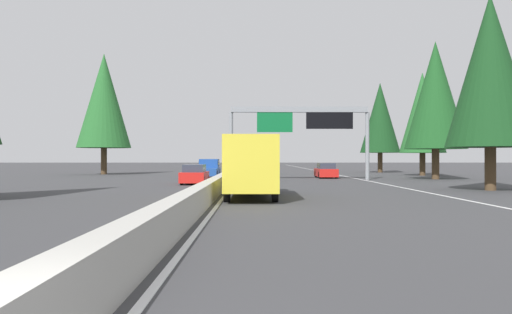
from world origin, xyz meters
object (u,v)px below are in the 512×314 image
(box_truck_far_right, at_px, (251,165))
(sedan_far_left, at_px, (326,171))
(sedan_distant_a, at_px, (254,164))
(sedan_near_right, at_px, (252,173))
(pickup_far_center, at_px, (254,166))
(oncoming_far, at_px, (209,169))
(oncoming_near, at_px, (195,175))
(sign_gantry_overhead, at_px, (301,122))
(conifer_right_far, at_px, (380,118))
(conifer_right_near, at_px, (435,95))
(conifer_right_foreground, at_px, (490,71))
(conifer_left_near, at_px, (104,101))
(conifer_right_mid, at_px, (422,113))

(box_truck_far_right, distance_m, sedan_far_left, 25.17)
(sedan_far_left, xyz_separation_m, sedan_distant_a, (58.15, 7.03, 0.00))
(sedan_near_right, distance_m, pickup_far_center, 23.38)
(box_truck_far_right, height_order, sedan_distant_a, box_truck_far_right)
(box_truck_far_right, distance_m, oncoming_far, 24.89)
(box_truck_far_right, bearing_deg, sedan_distant_a, -0.15)
(oncoming_near, bearing_deg, pickup_far_center, 170.76)
(sedan_distant_a, height_order, oncoming_far, oncoming_far)
(pickup_far_center, bearing_deg, sign_gantry_overhead, -168.27)
(pickup_far_center, xyz_separation_m, conifer_right_far, (2.94, -17.37, 6.58))
(box_truck_far_right, height_order, sedan_near_right, box_truck_far_right)
(conifer_right_near, bearing_deg, oncoming_far, 80.53)
(sedan_distant_a, relative_size, oncoming_far, 0.79)
(sign_gantry_overhead, relative_size, oncoming_near, 2.88)
(sedan_near_right, relative_size, conifer_right_near, 0.34)
(conifer_right_foreground, relative_size, conifer_right_far, 0.96)
(box_truck_far_right, height_order, conifer_left_near, conifer_left_near)
(pickup_far_center, bearing_deg, conifer_right_mid, -116.84)
(pickup_far_center, relative_size, oncoming_far, 1.00)
(oncoming_far, height_order, conifer_right_foreground, conifer_right_foreground)
(sign_gantry_overhead, distance_m, oncoming_near, 12.23)
(sign_gantry_overhead, xyz_separation_m, conifer_right_far, (23.37, -13.12, 2.25))
(sedan_distant_a, height_order, pickup_far_center, pickup_far_center)
(oncoming_far, bearing_deg, sign_gantry_overhead, 62.95)
(box_truck_far_right, relative_size, conifer_left_near, 0.58)
(oncoming_far, distance_m, conifer_left_near, 18.97)
(sedan_far_left, bearing_deg, oncoming_far, 87.97)
(oncoming_near, bearing_deg, oncoming_far, -179.99)
(box_truck_far_right, height_order, conifer_right_mid, conifer_right_mid)
(box_truck_far_right, height_order, pickup_far_center, box_truck_far_right)
(conifer_right_mid, bearing_deg, sedan_near_right, 125.87)
(conifer_right_near, relative_size, conifer_left_near, 0.88)
(conifer_right_mid, bearing_deg, sedan_distant_a, 20.18)
(oncoming_far, height_order, conifer_right_near, conifer_right_near)
(conifer_left_near, bearing_deg, box_truck_far_right, -152.95)
(sedan_far_left, distance_m, conifer_right_far, 22.92)
(sedan_near_right, height_order, conifer_right_foreground, conifer_right_foreground)
(box_truck_far_right, xyz_separation_m, sedan_far_left, (24.09, -7.24, -0.93))
(sign_gantry_overhead, xyz_separation_m, sedan_near_right, (-2.95, 4.41, -4.56))
(sedan_distant_a, xyz_separation_m, conifer_right_foreground, (-77.02, -14.19, 6.54))
(sedan_distant_a, relative_size, conifer_right_foreground, 0.37)
(conifer_right_mid, bearing_deg, box_truck_far_right, 148.28)
(pickup_far_center, relative_size, conifer_right_near, 0.44)
(sign_gantry_overhead, xyz_separation_m, conifer_right_near, (0.93, -12.48, 2.51))
(oncoming_far, bearing_deg, sedan_near_right, 30.29)
(box_truck_far_right, height_order, sedan_far_left, box_truck_far_right)
(pickup_far_center, distance_m, oncoming_far, 16.58)
(conifer_right_mid, distance_m, conifer_left_near, 37.29)
(oncoming_near, bearing_deg, sedan_far_left, 134.30)
(sedan_distant_a, height_order, conifer_right_far, conifer_right_far)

